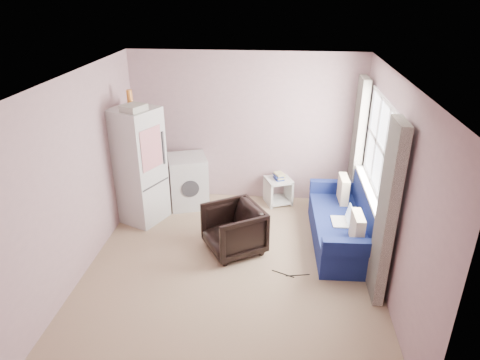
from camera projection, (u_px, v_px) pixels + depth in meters
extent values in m
cube|color=#9C8166|center=(232.00, 267.00, 5.71)|extent=(3.80, 4.20, 0.02)
cube|color=silver|center=(230.00, 77.00, 4.65)|extent=(3.80, 4.20, 0.02)
cube|color=gray|center=(246.00, 128.00, 7.08)|extent=(3.80, 0.02, 2.50)
cube|color=gray|center=(199.00, 298.00, 3.27)|extent=(3.80, 0.02, 2.50)
cube|color=gray|center=(80.00, 176.00, 5.35)|extent=(0.02, 4.20, 2.50)
cube|color=gray|center=(393.00, 188.00, 5.01)|extent=(0.02, 4.20, 2.50)
cube|color=white|center=(382.00, 148.00, 5.54)|extent=(0.01, 1.60, 1.20)
imported|color=black|center=(234.00, 227.00, 5.90)|extent=(0.95, 0.97, 0.74)
cube|color=#B0B0B0|center=(139.00, 166.00, 6.51)|extent=(0.82, 0.82, 1.81)
cube|color=#2F2F33|center=(156.00, 184.00, 6.46)|extent=(0.25, 0.53, 0.02)
cube|color=#2F2F33|center=(163.00, 148.00, 6.42)|extent=(0.03, 0.04, 0.52)
cube|color=silver|center=(151.00, 149.00, 6.19)|extent=(0.18, 0.40, 0.62)
cylinder|color=orange|center=(130.00, 98.00, 6.15)|extent=(0.11, 0.11, 0.25)
cube|color=#999990|center=(134.00, 108.00, 5.97)|extent=(0.37, 0.39, 0.09)
cube|color=#B0B0B0|center=(188.00, 181.00, 7.13)|extent=(0.77, 0.77, 0.86)
cube|color=#2F2F33|center=(187.00, 159.00, 6.95)|extent=(0.71, 0.70, 0.05)
cylinder|color=#2F2F33|center=(190.00, 189.00, 6.86)|extent=(0.28, 0.11, 0.28)
cube|color=silver|center=(279.00, 180.00, 7.18)|extent=(0.53, 0.53, 0.04)
cube|color=silver|center=(278.00, 200.00, 7.34)|extent=(0.53, 0.53, 0.04)
cube|color=silver|center=(268.00, 192.00, 7.22)|extent=(0.18, 0.39, 0.45)
cube|color=silver|center=(288.00, 189.00, 7.32)|extent=(0.18, 0.39, 0.45)
cube|color=navy|center=(279.00, 178.00, 7.17)|extent=(0.20, 0.23, 0.03)
cube|color=tan|center=(279.00, 177.00, 7.16)|extent=(0.21, 0.24, 0.03)
cube|color=navy|center=(278.00, 175.00, 7.15)|extent=(0.19, 0.23, 0.03)
cube|color=tan|center=(279.00, 174.00, 7.13)|extent=(0.21, 0.24, 0.03)
cube|color=navy|center=(343.00, 231.00, 6.14)|extent=(0.90, 1.80, 0.40)
cube|color=navy|center=(370.00, 206.00, 5.95)|extent=(0.23, 1.78, 0.43)
cube|color=navy|center=(356.00, 247.00, 5.24)|extent=(0.84, 0.16, 0.20)
cube|color=navy|center=(337.00, 187.00, 6.80)|extent=(0.84, 0.16, 0.20)
cube|color=beige|center=(357.00, 228.00, 5.46)|extent=(0.13, 0.40, 0.40)
cube|color=beige|center=(343.00, 189.00, 6.49)|extent=(0.13, 0.40, 0.40)
cube|color=silver|center=(340.00, 222.00, 5.97)|extent=(0.24, 0.33, 0.02)
cube|color=silver|center=(350.00, 215.00, 5.92)|extent=(0.07, 0.33, 0.22)
cube|color=white|center=(370.00, 191.00, 5.81)|extent=(0.14, 1.70, 0.04)
cube|color=white|center=(374.00, 189.00, 5.79)|extent=(0.02, 1.68, 0.05)
cube|color=white|center=(380.00, 148.00, 5.54)|extent=(0.02, 1.68, 0.05)
cube|color=white|center=(387.00, 102.00, 5.29)|extent=(0.02, 1.68, 0.05)
cube|color=white|center=(394.00, 172.00, 4.82)|extent=(0.02, 0.05, 1.20)
cube|color=white|center=(385.00, 155.00, 5.30)|extent=(0.02, 0.05, 1.20)
cube|color=white|center=(376.00, 141.00, 5.78)|extent=(0.02, 0.05, 1.20)
cube|color=white|center=(369.00, 128.00, 6.26)|extent=(0.02, 0.05, 1.20)
cube|color=beige|center=(386.00, 215.00, 4.74)|extent=(0.12, 0.46, 2.18)
cube|color=beige|center=(357.00, 147.00, 6.69)|extent=(0.12, 0.46, 2.18)
cylinder|color=black|center=(298.00, 275.00, 5.52)|extent=(0.31, 0.07, 0.01)
cylinder|color=black|center=(283.00, 274.00, 5.55)|extent=(0.29, 0.14, 0.01)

